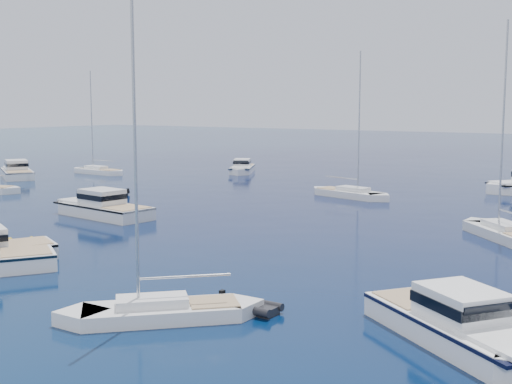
% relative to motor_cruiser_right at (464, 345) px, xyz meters
% --- Properties ---
extents(ground, '(400.00, 400.00, 0.00)m').
position_rel_motor_cruiser_right_xyz_m(ground, '(-17.27, -3.71, 0.00)').
color(ground, '#082B4B').
rests_on(ground, ground).
extents(motor_cruiser_right, '(10.48, 8.77, 2.77)m').
position_rel_motor_cruiser_right_xyz_m(motor_cruiser_right, '(0.00, 0.00, 0.00)').
color(motor_cruiser_right, white).
rests_on(motor_cruiser_right, ground).
extents(motor_cruiser_centre, '(11.28, 4.63, 2.88)m').
position_rel_motor_cruiser_right_xyz_m(motor_cruiser_centre, '(-33.77, 13.53, 0.00)').
color(motor_cruiser_centre, silver).
rests_on(motor_cruiser_centre, ground).
extents(motor_cruiser_far_l, '(10.93, 8.47, 2.84)m').
position_rel_motor_cruiser_right_xyz_m(motor_cruiser_far_l, '(-64.74, 28.71, 0.00)').
color(motor_cruiser_far_l, white).
rests_on(motor_cruiser_far_l, ground).
extents(motor_cruiser_horizon, '(6.60, 9.22, 2.36)m').
position_rel_motor_cruiser_right_xyz_m(motor_cruiser_horizon, '(-44.51, 49.30, 0.00)').
color(motor_cruiser_horizon, white).
rests_on(motor_cruiser_horizon, ground).
extents(sailboat_fore, '(8.31, 8.38, 13.77)m').
position_rel_motor_cruiser_right_xyz_m(sailboat_fore, '(-11.68, -4.00, 0.00)').
color(sailboat_fore, silver).
rests_on(sailboat_fore, ground).
extents(sailboat_mid_r, '(9.10, 9.44, 15.30)m').
position_rel_motor_cruiser_right_xyz_m(sailboat_mid_r, '(-3.74, 22.13, 0.00)').
color(sailboat_mid_r, silver).
rests_on(sailboat_mid_r, ground).
extents(sailboat_centre, '(10.34, 4.94, 14.70)m').
position_rel_motor_cruiser_right_xyz_m(sailboat_centre, '(-21.79, 35.28, 0.00)').
color(sailboat_centre, silver).
rests_on(sailboat_centre, ground).
extents(sailboat_far_l, '(9.58, 2.72, 14.00)m').
position_rel_motor_cruiser_right_xyz_m(sailboat_far_l, '(-59.56, 37.55, 0.00)').
color(sailboat_far_l, white).
rests_on(sailboat_far_l, ground).
extents(tender_yellow, '(4.17, 4.05, 0.95)m').
position_rel_motor_cruiser_right_xyz_m(tender_yellow, '(-28.62, 1.60, 0.00)').
color(tender_yellow, '#C4990B').
rests_on(tender_yellow, ground).
extents(tender_grey_near, '(2.97, 1.71, 0.95)m').
position_rel_motor_cruiser_right_xyz_m(tender_grey_near, '(-9.18, -1.03, 0.00)').
color(tender_grey_near, black).
rests_on(tender_grey_near, ground).
extents(tender_grey_far, '(4.34, 3.52, 0.95)m').
position_rel_motor_cruiser_right_xyz_m(tender_grey_far, '(-42.55, 23.10, 0.00)').
color(tender_grey_far, black).
rests_on(tender_grey_far, ground).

